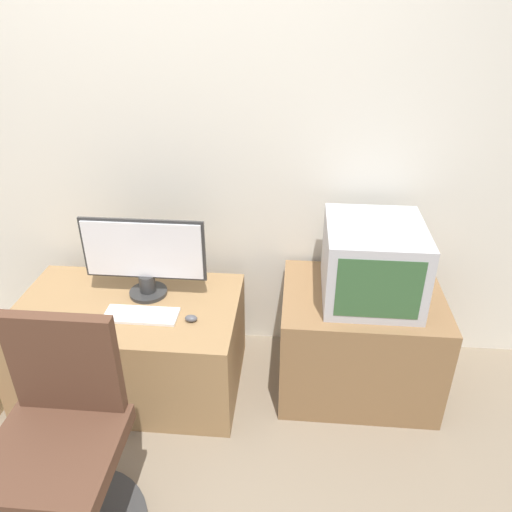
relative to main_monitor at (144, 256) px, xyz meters
name	(u,v)px	position (x,y,z in m)	size (l,w,h in m)	color
wall_back	(179,124)	(0.13, 0.38, 0.56)	(4.40, 0.05, 2.60)	silver
desk	(132,345)	(-0.09, -0.11, -0.48)	(1.12, 0.68, 0.51)	#937047
side_stand	(358,340)	(1.09, 0.00, -0.45)	(0.80, 0.63, 0.57)	olive
main_monitor	(144,256)	(0.00, 0.00, 0.00)	(0.62, 0.19, 0.42)	#2D2D2D
keyboard	(141,315)	(0.02, -0.20, -0.22)	(0.36, 0.14, 0.01)	white
mouse	(191,318)	(0.27, -0.21, -0.21)	(0.06, 0.04, 0.03)	#4C4C51
crt_tv	(372,262)	(1.12, 0.00, 0.02)	(0.46, 0.50, 0.38)	#B7B7BC
office_chair	(63,456)	(-0.08, -0.92, -0.35)	(0.57, 0.57, 0.92)	#333333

